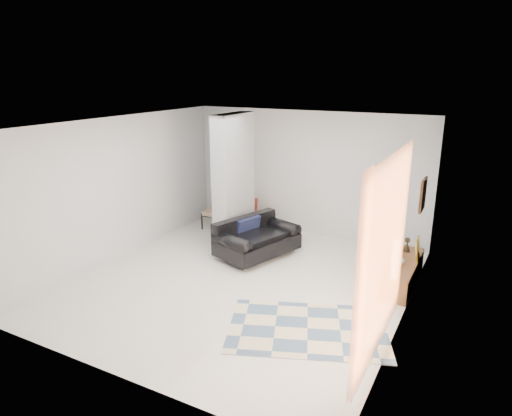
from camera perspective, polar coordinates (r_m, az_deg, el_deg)
The scene contains 17 objects.
floor at distance 8.24m, azimuth -1.71°, elevation -9.25°, with size 6.00×6.00×0.00m, color white.
ceiling at distance 7.46m, azimuth -1.89°, elevation 10.48°, with size 6.00×6.00×0.00m, color white.
wall_back at distance 10.37m, azimuth 6.44°, elevation 4.30°, with size 6.00×6.00×0.00m, color silver.
wall_front at distance 5.50m, azimuth -17.56°, elevation -7.79°, with size 6.00×6.00×0.00m, color silver.
wall_left at distance 9.36m, azimuth -16.61°, elevation 2.35°, with size 6.00×6.00×0.00m, color silver.
wall_right at distance 6.87m, azimuth 18.61°, elevation -2.94°, with size 6.00×6.00×0.00m, color silver.
partition_column at distance 9.61m, azimuth -2.80°, elevation 3.39°, with size 0.35×1.20×2.80m, color #A2A6A9.
hallway_door at distance 11.33m, azimuth -3.63°, elevation 3.46°, with size 0.85×0.06×2.04m, color silver.
curtain at distance 5.80m, azimuth 15.91°, elevation -5.79°, with size 2.55×2.55×0.00m, color #F98341.
wall_art at distance 8.04m, azimuth 20.16°, elevation 1.57°, with size 0.04×0.45×0.55m, color #381E0F.
media_console at distance 8.53m, azimuth 17.86°, elevation -7.65°, with size 0.45×1.71×0.80m.
loveseat at distance 9.26m, azimuth -0.10°, elevation -3.88°, with size 1.43×1.86×0.76m.
daybed at distance 10.80m, azimuth -2.30°, elevation -0.48°, with size 1.70×0.86×0.77m.
area_rug at distance 6.92m, azimuth 6.45°, elevation -14.74°, with size 2.28×1.52×0.01m, color beige.
cylinder_lamp at distance 7.65m, azimuth 17.02°, elevation -6.16°, with size 0.12×0.12×0.66m, color beige.
bronze_figurine at distance 8.91m, azimuth 18.37°, elevation -4.38°, with size 0.13×0.13×0.27m, color #312316, non-canonical shape.
vase at distance 8.30m, azimuth 17.52°, elevation -6.14°, with size 0.18×0.18×0.19m, color silver.
Camera 1 is at (3.68, -6.44, 3.60)m, focal length 32.00 mm.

